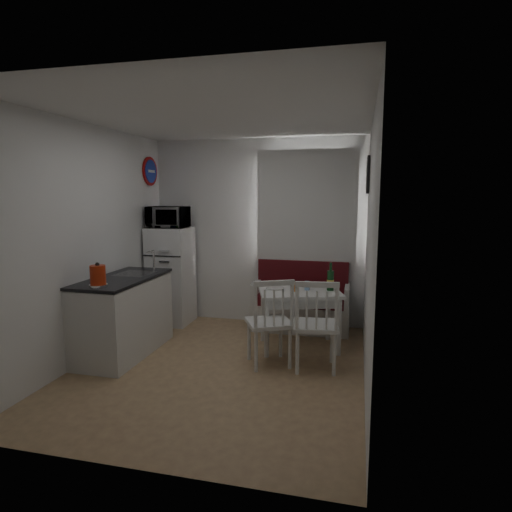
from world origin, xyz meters
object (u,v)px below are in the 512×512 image
Objects in this scene: chair_left at (267,313)px; wine_bottle at (330,276)px; chair_right at (315,316)px; fridge at (171,275)px; microwave at (168,217)px; dining_table at (300,297)px; kitchen_counter at (124,315)px; kettle at (98,275)px; bench at (301,307)px.

wine_bottle is at bearing 25.29° from chair_left.
wine_bottle is (0.10, 0.77, 0.27)m from chair_right.
fridge reaches higher than wine_bottle.
wine_bottle is (2.27, -0.50, 0.19)m from fridge.
fridge is 2.59× the size of microwave.
dining_table is 2.01m from fridge.
fridge is (0.02, 1.24, 0.23)m from kitchen_counter.
kettle reaches higher than chair_right.
microwave reaches higher than fridge.
chair_right is 0.38× the size of fridge.
microwave is at bearing 168.79° from wine_bottle.
dining_table is at bearing -17.35° from fridge.
chair_right is 0.82m from wine_bottle.
chair_right is 2.24m from kettle.
kitchen_counter reaches higher than chair_left.
chair_left reaches higher than bench.
kitchen_counter is 2.05m from dining_table.
microwave reaches higher than bench.
kettle is (-1.81, -1.89, 0.71)m from bench.
chair_left is (1.69, -0.02, 0.14)m from kitchen_counter.
microwave reaches higher than wine_bottle.
wine_bottle is (2.29, 0.74, 0.42)m from kitchen_counter.
dining_table is 2.26m from kettle.
chair_right is 2.52m from fridge.
bench is 0.95× the size of fridge.
kettle is at bearing 170.53° from chair_left.
kettle is at bearing -165.06° from dining_table.
dining_table is (1.94, 0.64, 0.17)m from kitchen_counter.
microwave is (-2.17, 1.22, 0.91)m from chair_right.
dining_table is 0.72m from chair_right.
kitchen_counter is at bearing -143.99° from bench.
dining_table is 4.45× the size of kettle.
kitchen_counter is at bearing 95.28° from kettle.
kitchen_counter is at bearing -161.99° from wine_bottle.
wine_bottle reaches higher than bench.
chair_right is at bearing -0.69° from kitchen_counter.
kettle reaches higher than chair_left.
chair_left is 2.47× the size of kettle.
chair_left is (-0.17, -1.38, 0.29)m from bench.
kettle is at bearing -89.01° from microwave.
bench is 5.31× the size of kettle.
fridge is (-1.84, -0.11, 0.38)m from bench.
kitchen_counter is 2.44m from wine_bottle.
kitchen_counter is at bearing -90.94° from microwave.
kitchen_counter is 0.78m from kettle.
microwave reaches higher than chair_left.
chair_right is at bearing -86.59° from dining_table.
dining_table is 2.06× the size of microwave.
kitchen_counter reaches higher than wine_bottle.
wine_bottle is (0.60, 0.77, 0.27)m from chair_left.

